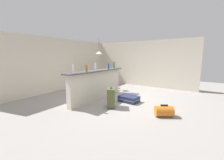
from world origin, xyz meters
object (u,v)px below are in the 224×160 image
Objects in this scene: suitcase_upright_olive at (111,97)px; suitcase_flat_navy at (129,99)px; dining_table at (98,76)px; dining_chair_near_partition at (107,80)px; bottle_clear at (95,66)px; pendant_lamp at (99,53)px; bottle_white at (73,69)px; bottle_amber at (87,68)px; duffel_bag_orange at (164,111)px; bottle_green at (114,65)px; bottle_blue at (109,66)px.

suitcase_flat_navy is at bearing -15.17° from suitcase_upright_olive.
dining_chair_near_partition reaches higher than dining_table.
bottle_clear is 1.89m from pendant_lamp.
bottle_amber is at bearing 0.16° from bottle_white.
suitcase_upright_olive is at bearing 164.83° from suitcase_flat_navy.
duffel_bag_orange is 0.84× the size of suitcase_upright_olive.
bottle_clear is 0.49× the size of duffel_bag_orange.
bottle_amber reaches higher than duffel_bag_orange.
bottle_amber is at bearing -166.68° from bottle_clear.
dining_chair_near_partition is 2.41m from suitcase_upright_olive.
pendant_lamp reaches higher than suitcase_flat_navy.
bottle_green reaches higher than dining_table.
bottle_white is at bearing -179.87° from bottle_blue.
dining_table is (2.74, 1.26, -0.64)m from bottle_white.
bottle_green is at bearing 2.68° from bottle_white.
bottle_white reaches higher than suitcase_flat_navy.
pendant_lamp reaches higher than dining_chair_near_partition.
dining_table is at bearing 64.88° from duffel_bag_orange.
bottle_amber is 1.89m from suitcase_flat_navy.
suitcase_flat_navy is (-1.09, -2.25, -1.73)m from pendant_lamp.
dining_table reaches higher than duffel_bag_orange.
duffel_bag_orange is (-0.24, -2.65, -1.12)m from bottle_clear.
dining_table is at bearing 30.19° from bottle_amber.
bottle_white is at bearing 132.64° from suitcase_upright_olive.
bottle_blue is 1.55m from pendant_lamp.
dining_chair_near_partition is (0.20, 0.55, -0.76)m from bottle_green.
bottle_green is at bearing -1.77° from bottle_clear.
bottle_clear is 1.45m from suitcase_upright_olive.
bottle_amber is at bearing -176.54° from bottle_green.
bottle_white is 2.46m from bottle_green.
bottle_clear is 0.25× the size of dining_table.
bottle_white is 2.91m from duffel_bag_orange.
bottle_clear is 1.74m from suitcase_flat_navy.
bottle_clear reaches higher than bottle_blue.
dining_chair_near_partition is at bearing 39.20° from suitcase_upright_olive.
dining_table reaches higher than suitcase_flat_navy.
suitcase_flat_navy is at bearing -102.98° from bottle_blue.
dining_table is at bearing 73.70° from pendant_lamp.
bottle_blue is 0.34× the size of suitcase_upright_olive.
bottle_green reaches higher than duffel_bag_orange.
dining_chair_near_partition is 2.07m from suitcase_flat_navy.
suitcase_upright_olive reaches higher than duffel_bag_orange.
dining_table is 1.94× the size of duffel_bag_orange.
bottle_amber is 2.50m from pendant_lamp.
dining_chair_near_partition is at bearing 59.49° from suitcase_flat_navy.
bottle_clear is at bearing -160.28° from dining_chair_near_partition.
bottle_clear is (0.64, 0.15, 0.03)m from bottle_amber.
dining_table is at bearing 55.34° from bottle_blue.
bottle_blue reaches higher than bottle_amber.
suitcase_flat_navy is (1.04, -1.08, -1.14)m from bottle_amber.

